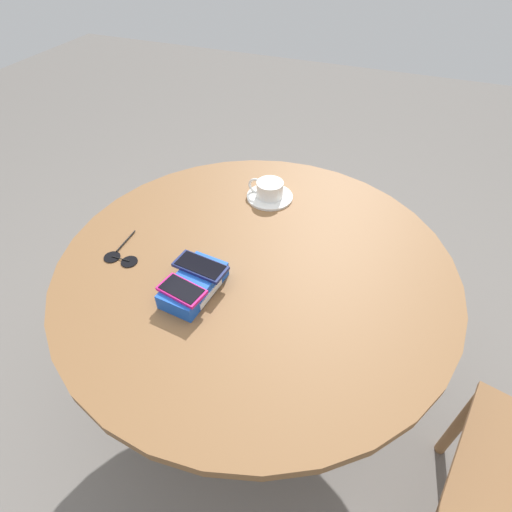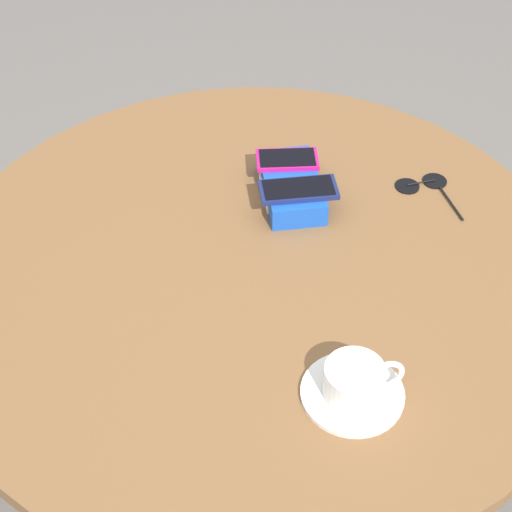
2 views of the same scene
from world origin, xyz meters
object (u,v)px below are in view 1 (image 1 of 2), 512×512
(phone_box, at_px, (194,285))
(sunglasses, at_px, (121,257))
(saucer, at_px, (270,197))
(round_table, at_px, (256,285))
(phone_magenta, at_px, (182,290))
(phone_navy, at_px, (200,266))
(coffee_cup, at_px, (269,189))

(phone_box, height_order, sunglasses, phone_box)
(phone_box, height_order, saucer, phone_box)
(round_table, height_order, sunglasses, sunglasses)
(phone_magenta, xyz_separation_m, phone_navy, (0.09, -0.00, 0.00))
(round_table, height_order, saucer, saucer)
(phone_box, height_order, phone_navy, phone_navy)
(saucer, bearing_deg, coffee_cup, 88.64)
(phone_box, distance_m, saucer, 0.47)
(phone_magenta, distance_m, coffee_cup, 0.52)
(coffee_cup, bearing_deg, round_table, -166.56)
(phone_box, bearing_deg, saucer, -4.73)
(phone_magenta, bearing_deg, phone_box, -6.34)
(phone_magenta, xyz_separation_m, saucer, (0.52, -0.04, -0.05))
(phone_box, bearing_deg, phone_navy, 0.76)
(round_table, relative_size, saucer, 7.21)
(phone_magenta, distance_m, phone_navy, 0.09)
(coffee_cup, xyz_separation_m, sunglasses, (-0.44, 0.29, -0.03))
(phone_magenta, relative_size, sunglasses, 0.87)
(phone_magenta, bearing_deg, coffee_cup, -4.54)
(round_table, relative_size, phone_magenta, 8.89)
(phone_navy, distance_m, coffee_cup, 0.43)
(round_table, bearing_deg, phone_box, 146.18)
(sunglasses, bearing_deg, phone_navy, -88.07)
(round_table, xyz_separation_m, phone_magenta, (-0.21, 0.11, 0.15))
(phone_magenta, bearing_deg, saucer, -4.88)
(saucer, bearing_deg, sunglasses, 145.98)
(round_table, distance_m, coffee_cup, 0.34)
(round_table, relative_size, phone_box, 5.73)
(round_table, distance_m, phone_navy, 0.22)
(round_table, height_order, phone_navy, phone_navy)
(phone_box, bearing_deg, phone_magenta, 173.66)
(sunglasses, bearing_deg, round_table, -70.60)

